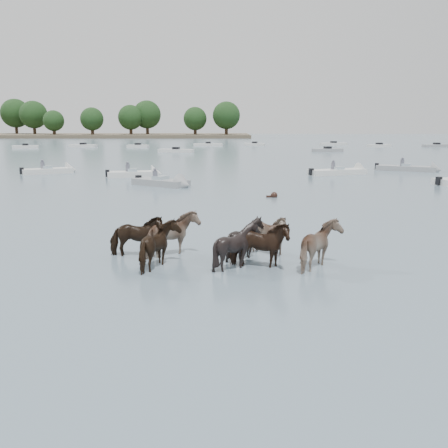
{
  "coord_description": "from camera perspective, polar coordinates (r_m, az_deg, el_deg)",
  "views": [
    {
      "loc": [
        1.36,
        -14.95,
        4.61
      ],
      "look_at": [
        1.42,
        2.25,
        1.1
      ],
      "focal_mm": 39.79,
      "sensor_mm": 36.0,
      "label": 1
    }
  ],
  "objects": [
    {
      "name": "ground",
      "position": [
        15.7,
        -5.18,
        -5.59
      ],
      "size": [
        400.0,
        400.0,
        0.0
      ],
      "primitive_type": "plane",
      "color": "slate",
      "rests_on": "ground"
    },
    {
      "name": "swimming_pony",
      "position": [
        31.52,
        5.69,
        3.26
      ],
      "size": [
        0.72,
        0.44,
        0.44
      ],
      "color": "black",
      "rests_on": "ground"
    },
    {
      "name": "motorboat_f",
      "position": [
        49.21,
        -18.8,
        5.82
      ],
      "size": [
        5.06,
        3.75,
        1.92
      ],
      "rotation": [
        0.0,
        0.0,
        0.5
      ],
      "color": "silver",
      "rests_on": "ground"
    },
    {
      "name": "pony_herd",
      "position": [
        16.63,
        0.03,
        -2.13
      ],
      "size": [
        8.03,
        3.65,
        1.7
      ],
      "color": "black",
      "rests_on": "ground"
    },
    {
      "name": "motorboat_a",
      "position": [
        44.14,
        -9.54,
        5.69
      ],
      "size": [
        4.96,
        2.54,
        1.92
      ],
      "rotation": [
        0.0,
        0.0,
        0.21
      ],
      "color": "silver",
      "rests_on": "ground"
    },
    {
      "name": "shoreline",
      "position": [
        179.77,
        -23.9,
        9.26
      ],
      "size": [
        160.0,
        30.0,
        1.0
      ],
      "primitive_type": "cube",
      "color": "#4C4233",
      "rests_on": "ground"
    },
    {
      "name": "motorboat_b",
      "position": [
        37.08,
        -6.43,
        4.68
      ],
      "size": [
        4.98,
        4.04,
        1.92
      ],
      "rotation": [
        0.0,
        0.0,
        -0.58
      ],
      "color": "gray",
      "rests_on": "ground"
    },
    {
      "name": "motorboat_c",
      "position": [
        46.94,
        13.69,
        5.86
      ],
      "size": [
        6.1,
        3.61,
        1.92
      ],
      "rotation": [
        0.0,
        0.0,
        0.36
      ],
      "color": "silver",
      "rests_on": "ground"
    },
    {
      "name": "distant_flotilla",
      "position": [
        94.12,
        -0.79,
        8.89
      ],
      "size": [
        103.32,
        28.4,
        0.93
      ],
      "color": "silver",
      "rests_on": "ground"
    },
    {
      "name": "motorboat_e",
      "position": [
        52.04,
        21.05,
        5.94
      ],
      "size": [
        6.1,
        4.02,
        1.92
      ],
      "rotation": [
        0.0,
        0.0,
        -0.44
      ],
      "color": "gray",
      "rests_on": "ground"
    }
  ]
}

